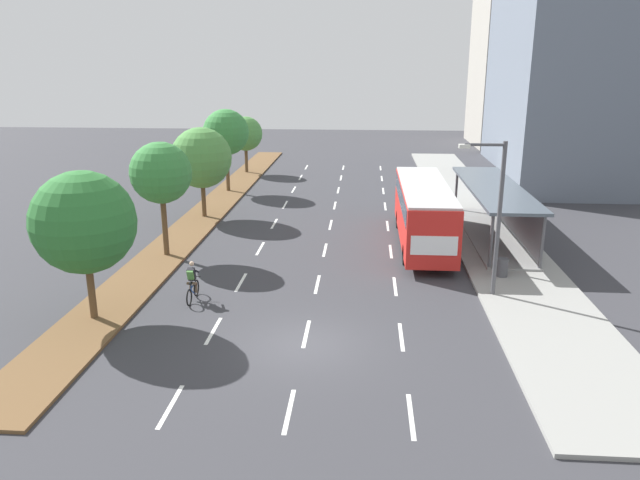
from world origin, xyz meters
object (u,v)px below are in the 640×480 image
object	(u,v)px
streetlight	(495,209)
trash_bin	(502,267)
bus	(424,208)
median_tree_fourth	(226,132)
bus_shelter	(498,206)
median_tree_second	(161,173)
median_tree_nearest	(84,223)
median_tree_third	(201,158)
cyclist	(192,283)
median_tree_fifth	(245,134)

from	to	relation	value
streetlight	trash_bin	xyz separation A→B (m)	(1.03, 2.28, -3.31)
bus	median_tree_fourth	bearing A→B (deg)	136.48
trash_bin	bus_shelter	bearing A→B (deg)	81.12
median_tree_second	streetlight	distance (m)	16.13
median_tree_second	median_tree_nearest	bearing A→B (deg)	-92.13
median_tree_second	streetlight	bearing A→B (deg)	-16.07
median_tree_second	streetlight	xyz separation A→B (m)	(15.49, -4.46, -0.46)
median_tree_nearest	median_tree_third	xyz separation A→B (m)	(0.19, 16.09, -0.06)
median_tree_fourth	bus	bearing A→B (deg)	-43.52
bus_shelter	streetlight	world-z (taller)	streetlight
bus	trash_bin	bearing A→B (deg)	-58.86
cyclist	streetlight	world-z (taller)	streetlight
median_tree_fifth	trash_bin	distance (m)	31.45
cyclist	bus_shelter	bearing A→B (deg)	35.85
bus_shelter	trash_bin	world-z (taller)	bus_shelter
cyclist	median_tree_third	size ratio (longest dim) A/B	0.32
median_tree_third	median_tree_fourth	bearing A→B (deg)	91.58
cyclist	median_tree_fourth	world-z (taller)	median_tree_fourth
median_tree_fourth	median_tree_third	bearing A→B (deg)	-88.42
cyclist	median_tree_nearest	world-z (taller)	median_tree_nearest
bus	median_tree_fifth	world-z (taller)	median_tree_fifth
median_tree_nearest	median_tree_second	bearing A→B (deg)	87.87
bus	median_tree_fourth	xyz separation A→B (m)	(-13.66, 12.97, 2.47)
median_tree_nearest	median_tree_fourth	distance (m)	24.14
bus_shelter	median_tree_nearest	size ratio (longest dim) A/B	2.20
bus_shelter	streetlight	xyz separation A→B (m)	(-2.11, -9.19, 2.02)
bus_shelter	median_tree_fourth	size ratio (longest dim) A/B	2.06
streetlight	trash_bin	world-z (taller)	streetlight
bus_shelter	median_tree_fourth	world-z (taller)	median_tree_fourth
cyclist	trash_bin	size ratio (longest dim) A/B	2.14
bus	median_tree_nearest	world-z (taller)	median_tree_nearest
median_tree_nearest	median_tree_second	xyz separation A→B (m)	(0.30, 8.04, 0.42)
bus_shelter	median_tree_fourth	xyz separation A→B (m)	(-17.94, 11.36, 2.68)
median_tree_fifth	bus_shelter	bearing A→B (deg)	-47.06
trash_bin	median_tree_nearest	bearing A→B (deg)	-160.78
median_tree_nearest	trash_bin	xyz separation A→B (m)	(16.82, 5.87, -3.36)
median_tree_fifth	bus	bearing A→B (deg)	-56.76
bus_shelter	median_tree_fifth	bearing A→B (deg)	132.94
median_tree_third	median_tree_fifth	size ratio (longest dim) A/B	1.15
bus_shelter	median_tree_third	size ratio (longest dim) A/B	2.24
median_tree_fourth	streetlight	xyz separation A→B (m)	(15.83, -20.55, -0.65)
median_tree_fifth	median_tree_nearest	bearing A→B (deg)	-89.73
bus_shelter	median_tree_second	distance (m)	18.40
bus	cyclist	xyz separation A→B (m)	(-10.32, -8.94, -1.28)
cyclist	median_tree_third	bearing A→B (deg)	102.67
median_tree_third	streetlight	xyz separation A→B (m)	(15.61, -12.51, 0.02)
median_tree_fourth	median_tree_second	bearing A→B (deg)	-88.80
median_tree_second	bus_shelter	bearing A→B (deg)	15.04
median_tree_nearest	bus_shelter	bearing A→B (deg)	35.51
median_tree_fourth	median_tree_nearest	bearing A→B (deg)	-89.91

